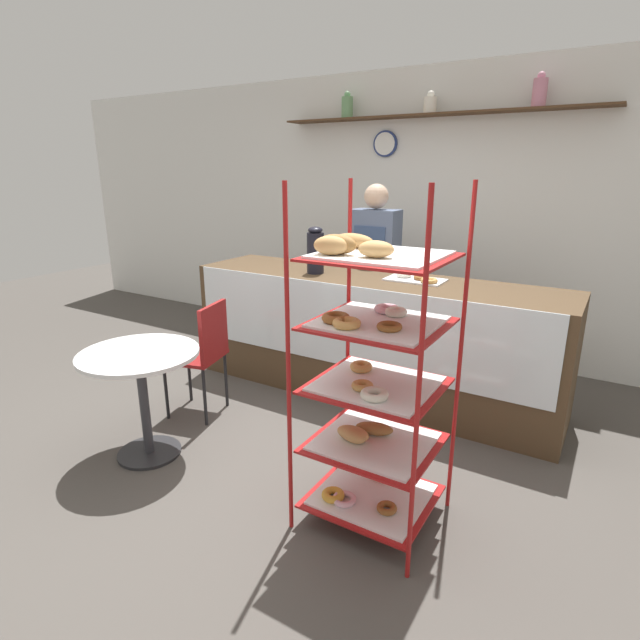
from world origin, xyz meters
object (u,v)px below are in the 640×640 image
at_px(pastry_rack, 372,376).
at_px(person_worker, 374,271).
at_px(cafe_table, 141,378).
at_px(cafe_chair, 204,348).
at_px(coffee_carafe, 315,251).
at_px(donut_tray_counter, 417,279).

xyz_separation_m(pastry_rack, person_worker, (-0.91, 1.93, 0.10)).
bearing_deg(pastry_rack, cafe_table, -172.62).
bearing_deg(cafe_chair, person_worker, 142.87).
bearing_deg(cafe_table, pastry_rack, 7.38).
relative_size(person_worker, cafe_chair, 1.92).
distance_m(cafe_chair, coffee_carafe, 1.17).
xyz_separation_m(person_worker, cafe_chair, (-0.65, -1.51, -0.38)).
bearing_deg(cafe_table, coffee_carafe, 77.53).
height_order(pastry_rack, person_worker, pastry_rack).
height_order(pastry_rack, coffee_carafe, pastry_rack).
xyz_separation_m(cafe_chair, coffee_carafe, (0.40, 0.91, 0.63)).
bearing_deg(cafe_chair, pastry_rack, 60.79).
distance_m(pastry_rack, donut_tray_counter, 1.53).
distance_m(person_worker, cafe_chair, 1.69).
relative_size(person_worker, cafe_table, 2.28).
height_order(cafe_table, donut_tray_counter, donut_tray_counter).
distance_m(cafe_table, coffee_carafe, 1.68).
height_order(pastry_rack, donut_tray_counter, pastry_rack).
xyz_separation_m(pastry_rack, donut_tray_counter, (-0.34, 1.48, 0.18)).
bearing_deg(pastry_rack, cafe_chair, 164.73).
relative_size(pastry_rack, person_worker, 1.04).
height_order(cafe_chair, coffee_carafe, coffee_carafe).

